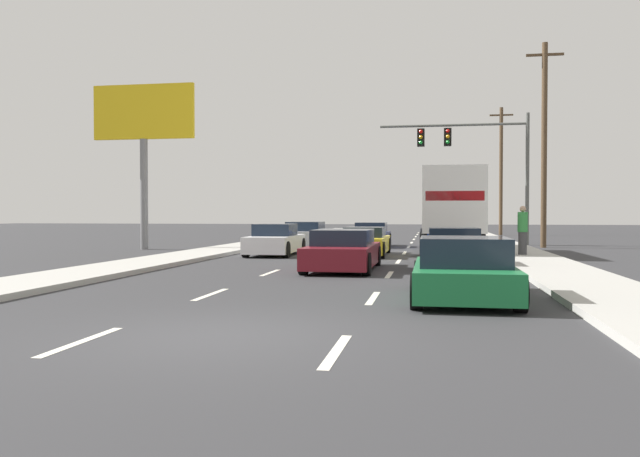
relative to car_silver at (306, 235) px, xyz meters
name	(u,v)px	position (x,y,z in m)	size (l,w,h in m)	color
ground_plane	(376,246)	(3.43, 1.77, -0.60)	(140.00, 140.00, 0.00)	#333335
sidewalk_right	(515,251)	(9.81, -3.23, -0.53)	(2.27, 80.00, 0.14)	#B2AFA8
sidewalk_left	(230,249)	(-2.96, -3.23, -0.53)	(2.27, 80.00, 0.14)	#B2AFA8
lane_markings	(371,249)	(3.43, -1.46, -0.60)	(3.54, 57.00, 0.01)	silver
car_silver	(306,235)	(0.00, 0.00, 0.00)	(2.06, 4.38, 1.29)	#B7BABF
car_white	(275,241)	(-0.05, -6.19, -0.03)	(1.91, 4.55, 1.28)	white
car_navy	(372,236)	(3.23, 1.15, -0.03)	(1.83, 4.19, 1.25)	#141E4C
car_yellow	(365,242)	(3.61, -5.83, -0.06)	(1.86, 4.63, 1.15)	yellow
car_maroon	(343,251)	(3.66, -12.65, -0.03)	(1.98, 4.64, 1.22)	maroon
box_truck	(450,206)	(7.07, -3.21, 1.44)	(2.66, 9.08, 3.51)	white
car_black	(454,249)	(6.96, -11.26, -0.03)	(1.88, 4.60, 1.25)	black
car_green	(463,271)	(6.89, -18.86, -0.04)	(1.99, 4.27, 1.24)	#196B38
traffic_signal_mast	(466,148)	(8.11, 4.15, 4.68)	(8.02, 0.69, 7.13)	#595B56
utility_pole_mid	(544,143)	(11.78, 1.61, 4.63)	(1.80, 0.28, 10.18)	brown
utility_pole_far	(501,170)	(11.66, 20.51, 4.57)	(1.80, 0.28, 10.07)	brown
roadside_billboard	(144,129)	(-7.14, -3.33, 5.09)	(4.99, 0.36, 7.79)	slate
pedestrian_near_corner	(523,230)	(9.68, -6.51, 0.47)	(0.38, 0.38, 1.85)	#3F3F42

